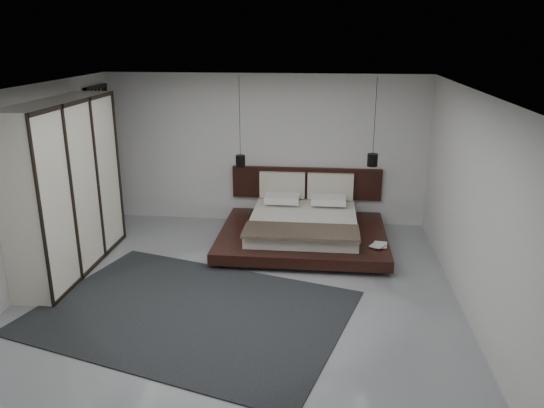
# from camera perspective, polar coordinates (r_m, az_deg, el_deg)

# --- Properties ---
(floor) EXTENTS (6.00, 6.00, 0.00)m
(floor) POSITION_cam_1_polar(r_m,az_deg,el_deg) (7.64, -3.37, -9.23)
(floor) COLOR gray
(floor) RESTS_ON ground
(ceiling) EXTENTS (6.00, 6.00, 0.00)m
(ceiling) POSITION_cam_1_polar(r_m,az_deg,el_deg) (6.83, -3.81, 12.17)
(ceiling) COLOR white
(ceiling) RESTS_ON wall_back
(wall_back) EXTENTS (6.00, 0.00, 6.00)m
(wall_back) POSITION_cam_1_polar(r_m,az_deg,el_deg) (9.99, -0.76, 5.87)
(wall_back) COLOR silver
(wall_back) RESTS_ON floor
(wall_front) EXTENTS (6.00, 0.00, 6.00)m
(wall_front) POSITION_cam_1_polar(r_m,az_deg,el_deg) (4.40, -10.07, -10.57)
(wall_front) COLOR silver
(wall_front) RESTS_ON floor
(wall_left) EXTENTS (0.00, 6.00, 6.00)m
(wall_left) POSITION_cam_1_polar(r_m,az_deg,el_deg) (8.15, -24.88, 1.43)
(wall_left) COLOR silver
(wall_left) RESTS_ON floor
(wall_right) EXTENTS (0.00, 6.00, 6.00)m
(wall_right) POSITION_cam_1_polar(r_m,az_deg,el_deg) (7.26, 20.49, 0.10)
(wall_right) COLOR silver
(wall_right) RESTS_ON floor
(lattice_screen) EXTENTS (0.05, 0.90, 2.60)m
(lattice_screen) POSITION_cam_1_polar(r_m,az_deg,el_deg) (10.26, -17.78, 4.77)
(lattice_screen) COLOR black
(lattice_screen) RESTS_ON floor
(bed) EXTENTS (2.81, 2.40, 1.08)m
(bed) POSITION_cam_1_polar(r_m,az_deg,el_deg) (9.19, 3.38, -2.46)
(bed) COLOR black
(bed) RESTS_ON floor
(book_lower) EXTENTS (0.24, 0.30, 0.03)m
(book_lower) POSITION_cam_1_polar(r_m,az_deg,el_deg) (8.61, 10.88, -4.30)
(book_lower) COLOR #99724C
(book_lower) RESTS_ON bed
(book_upper) EXTENTS (0.30, 0.32, 0.02)m
(book_upper) POSITION_cam_1_polar(r_m,az_deg,el_deg) (8.57, 10.77, -4.23)
(book_upper) COLOR #99724C
(book_upper) RESTS_ON book_lower
(pendant_left) EXTENTS (0.17, 0.17, 1.58)m
(pendant_left) POSITION_cam_1_polar(r_m,az_deg,el_deg) (9.43, -3.42, 4.70)
(pendant_left) COLOR black
(pendant_left) RESTS_ON ceiling
(pendant_right) EXTENTS (0.18, 0.18, 1.51)m
(pendant_right) POSITION_cam_1_polar(r_m,az_deg,el_deg) (9.32, 10.76, 4.71)
(pendant_right) COLOR black
(pendant_right) RESTS_ON ceiling
(wardrobe) EXTENTS (0.62, 2.63, 2.58)m
(wardrobe) POSITION_cam_1_polar(r_m,az_deg,el_deg) (8.47, -21.27, 1.67)
(wardrobe) COLOR silver
(wardrobe) RESTS_ON floor
(rug) EXTENTS (4.55, 3.79, 0.02)m
(rug) POSITION_cam_1_polar(r_m,az_deg,el_deg) (7.14, -8.70, -11.40)
(rug) COLOR black
(rug) RESTS_ON floor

